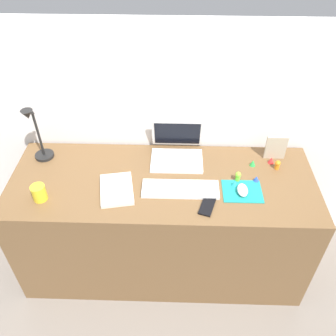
{
  "coord_description": "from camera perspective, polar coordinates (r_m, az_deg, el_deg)",
  "views": [
    {
      "loc": [
        0.08,
        -1.44,
        2.09
      ],
      "look_at": [
        0.03,
        0.0,
        0.83
      ],
      "focal_mm": 38.24,
      "sensor_mm": 36.0,
      "label": 1
    }
  ],
  "objects": [
    {
      "name": "desk_lamp",
      "position": [
        2.14,
        -20.18,
        4.84
      ],
      "size": [
        0.11,
        0.15,
        0.36
      ],
      "color": "black",
      "rests_on": "desk"
    },
    {
      "name": "cell_phone",
      "position": [
        1.84,
        6.27,
        -6.08
      ],
      "size": [
        0.1,
        0.14,
        0.01
      ],
      "primitive_type": "cube",
      "rotation": [
        0.0,
        0.0,
        -0.31
      ],
      "color": "black",
      "rests_on": "desk"
    },
    {
      "name": "mouse",
      "position": [
        1.93,
        11.8,
        -3.46
      ],
      "size": [
        0.06,
        0.1,
        0.03
      ],
      "primitive_type": "ellipsoid",
      "color": "white",
      "rests_on": "mousepad"
    },
    {
      "name": "picture_frame",
      "position": [
        2.17,
        16.8,
        3.12
      ],
      "size": [
        0.12,
        0.02,
        0.15
      ],
      "primitive_type": "cube",
      "color": "#B2A58C",
      "rests_on": "desk"
    },
    {
      "name": "toy_figurine_red",
      "position": [
        2.16,
        16.13,
        1.22
      ],
      "size": [
        0.04,
        0.04,
        0.04
      ],
      "primitive_type": "cone",
      "color": "red",
      "rests_on": "desk"
    },
    {
      "name": "laptop",
      "position": [
        2.11,
        1.44,
        3.14
      ],
      "size": [
        0.3,
        0.26,
        0.21
      ],
      "color": "white",
      "rests_on": "desk"
    },
    {
      "name": "desk",
      "position": [
        2.25,
        -0.79,
        -8.87
      ],
      "size": [
        1.7,
        0.63,
        0.74
      ],
      "primitive_type": "cube",
      "color": "brown",
      "rests_on": "ground_plane"
    },
    {
      "name": "toy_figurine_lime",
      "position": [
        1.99,
        11.09,
        -1.29
      ],
      "size": [
        0.03,
        0.03,
        0.06
      ],
      "color": "#8CDB33",
      "rests_on": "desk"
    },
    {
      "name": "toy_figurine_cyan",
      "position": [
        1.96,
        10.54,
        -2.46
      ],
      "size": [
        0.03,
        0.03,
        0.04
      ],
      "primitive_type": "cone",
      "color": "#28B7CC",
      "rests_on": "desk"
    },
    {
      "name": "keyboard",
      "position": [
        1.91,
        1.99,
        -3.37
      ],
      "size": [
        0.41,
        0.13,
        0.02
      ],
      "primitive_type": "cube",
      "color": "white",
      "rests_on": "desk"
    },
    {
      "name": "toy_figurine_green",
      "position": [
        2.11,
        13.36,
        0.79
      ],
      "size": [
        0.03,
        0.03,
        0.04
      ],
      "primitive_type": "cone",
      "color": "green",
      "rests_on": "desk"
    },
    {
      "name": "mousepad",
      "position": [
        1.95,
        11.73,
        -3.64
      ],
      "size": [
        0.21,
        0.17,
        0.0
      ],
      "primitive_type": "cube",
      "color": "teal",
      "rests_on": "desk"
    },
    {
      "name": "notebook_pad",
      "position": [
        1.93,
        -8.19,
        -3.4
      ],
      "size": [
        0.21,
        0.27,
        0.02
      ],
      "primitive_type": "cube",
      "rotation": [
        0.0,
        0.0,
        0.19
      ],
      "color": "silver",
      "rests_on": "desk"
    },
    {
      "name": "coffee_mug",
      "position": [
        1.96,
        -19.86,
        -3.73
      ],
      "size": [
        0.07,
        0.07,
        0.09
      ],
      "primitive_type": "cylinder",
      "color": "yellow",
      "rests_on": "desk"
    },
    {
      "name": "back_wall",
      "position": [
        2.25,
        -0.5,
        4.45
      ],
      "size": [
        2.9,
        0.05,
        1.5
      ],
      "primitive_type": "cube",
      "color": "silver",
      "rests_on": "ground_plane"
    },
    {
      "name": "ground_plane",
      "position": [
        2.54,
        -0.72,
        -14.25
      ],
      "size": [
        6.0,
        6.0,
        0.0
      ],
      "primitive_type": "plane",
      "color": "slate"
    },
    {
      "name": "toy_figurine_blue",
      "position": [
        2.02,
        13.9,
        -1.68
      ],
      "size": [
        0.03,
        0.03,
        0.04
      ],
      "primitive_type": "cone",
      "color": "blue",
      "rests_on": "desk"
    },
    {
      "name": "toy_figurine_orange",
      "position": [
        2.12,
        17.06,
        0.53
      ],
      "size": [
        0.03,
        0.03,
        0.06
      ],
      "color": "orange",
      "rests_on": "desk"
    }
  ]
}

